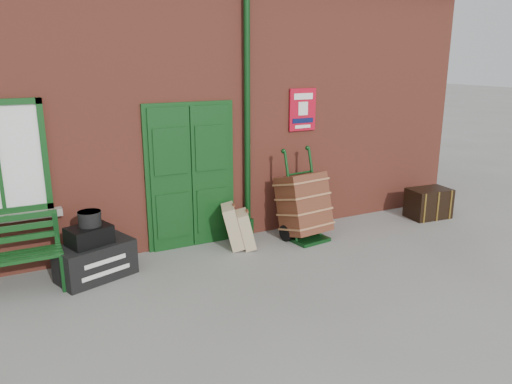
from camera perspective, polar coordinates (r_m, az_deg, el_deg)
ground at (r=6.95m, az=-0.65°, el=-9.55°), size 80.00×80.00×0.00m
station_building at (r=9.59m, az=-10.12°, el=10.56°), size 10.30×4.30×4.36m
houdini_trunk at (r=7.14m, az=-17.87°, el=-7.47°), size 1.11×0.84×0.49m
strongbox at (r=7.00m, az=-18.52°, el=-4.73°), size 0.64×0.55×0.25m
hatbox at (r=6.96m, az=-18.47°, el=-2.90°), size 0.38×0.38×0.20m
suitcase_back at (r=7.81m, az=-2.68°, el=-3.94°), size 0.48×0.57×0.70m
suitcase_front at (r=7.81m, az=-1.17°, el=-4.30°), size 0.43×0.51×0.60m
porter_trolley at (r=8.16m, az=5.48°, el=-1.54°), size 0.79×0.84×1.46m
dark_trunk at (r=9.80m, az=19.11°, el=-1.20°), size 0.80×0.56×0.55m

